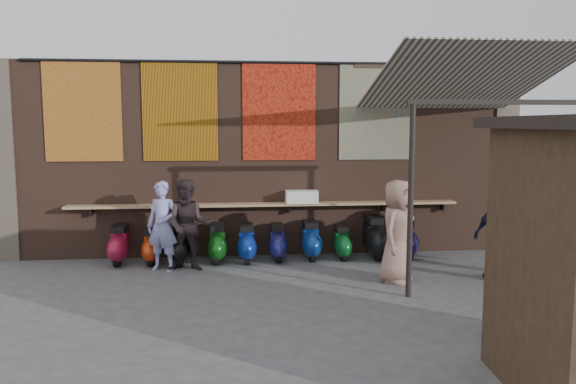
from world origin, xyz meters
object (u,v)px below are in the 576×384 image
Objects in this scene: scooter_stool_5 at (277,242)px; shopper_tan at (397,231)px; scooter_stool_9 at (405,239)px; scooter_stool_7 at (342,243)px; scooter_stool_4 at (247,243)px; shopper_grey at (547,228)px; diner_right at (188,225)px; scooter_stool_1 at (152,247)px; scooter_stool_6 at (310,240)px; shopper_navy at (499,234)px; scooter_stool_3 at (217,243)px; diner_left at (163,226)px; scooter_stool_8 at (375,237)px; scooter_stool_2 at (181,244)px; scooter_stool_0 at (119,245)px; shelf_box at (302,197)px.

shopper_tan is (1.93, -1.78, 0.53)m from scooter_stool_5.
scooter_stool_7 is at bearing -179.18° from scooter_stool_9.
shopper_grey is (5.30, -1.68, 0.53)m from scooter_stool_4.
shopper_grey is at bearing -9.10° from diner_right.
scooter_stool_1 is 0.87× the size of scooter_stool_9.
shopper_navy is (3.08, -1.85, 0.43)m from scooter_stool_6.
scooter_stool_6 reaches higher than scooter_stool_3.
diner_left reaches higher than scooter_stool_1.
shopper_grey reaches higher than scooter_stool_7.
scooter_stool_7 is 0.42× the size of diner_left.
scooter_stool_4 is (0.58, -0.03, -0.01)m from scooter_stool_3.
scooter_stool_1 is at bearing -179.62° from scooter_stool_8.
scooter_stool_5 is at bearing -24.37° from shopper_grey.
scooter_stool_2 reaches higher than scooter_stool_6.
scooter_stool_0 is at bearing 177.83° from scooter_stool_4.
scooter_stool_0 reaches higher than scooter_stool_1.
diner_left is at bearing -121.08° from scooter_stool_2.
scooter_stool_0 is 1.05× the size of scooter_stool_5.
scooter_stool_3 is at bearing -0.71° from scooter_stool_1.
shopper_grey is (0.92, 0.08, 0.08)m from shopper_navy.
shelf_box reaches higher than scooter_stool_5.
scooter_stool_8 is at bearing -53.56° from shopper_navy.
shopper_navy is (6.88, -1.85, 0.44)m from scooter_stool_0.
shopper_grey reaches higher than scooter_stool_3.
diner_right is (-3.04, -0.61, 0.53)m from scooter_stool_7.
scooter_stool_1 is at bearing -4.31° from scooter_stool_0.
shopper_tan reaches higher than shelf_box.
scooter_stool_3 is at bearing 49.28° from diner_right.
scooter_stool_1 is at bearing -23.41° from shopper_navy.
scooter_stool_6 is 0.48× the size of diner_left.
scooter_stool_1 is 1.11m from diner_right.
scooter_stool_0 is 0.49× the size of shopper_navy.
shelf_box is at bearing 3.95° from scooter_stool_0.
scooter_stool_7 is (3.23, 0.06, -0.06)m from scooter_stool_2.
scooter_stool_2 is 1.19× the size of scooter_stool_7.
shopper_tan is (4.14, -1.21, 0.05)m from diner_left.
diner_left is (-0.29, -0.48, 0.45)m from scooter_stool_2.
shopper_navy is (1.12, -1.83, 0.43)m from scooter_stool_9.
scooter_stool_2 is 1.29m from scooter_stool_4.
scooter_stool_4 is at bearing -171.62° from scooter_stool_5.
diner_left is at bearing -163.09° from shelf_box.
shelf_box is at bearing 22.70° from diner_right.
scooter_stool_5 is 0.45× the size of diner_left.
shopper_tan is (5.05, -1.78, 0.51)m from scooter_stool_0.
diner_left is 1.03× the size of shopper_navy.
diner_right is at bearing -171.80° from scooter_stool_9.
shelf_box is at bearing 121.06° from scooter_stool_6.
scooter_stool_1 is 0.40× the size of shopper_grey.
scooter_stool_5 is 0.94× the size of scooter_stool_6.
shopper_grey is at bearing -17.56° from scooter_stool_4.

